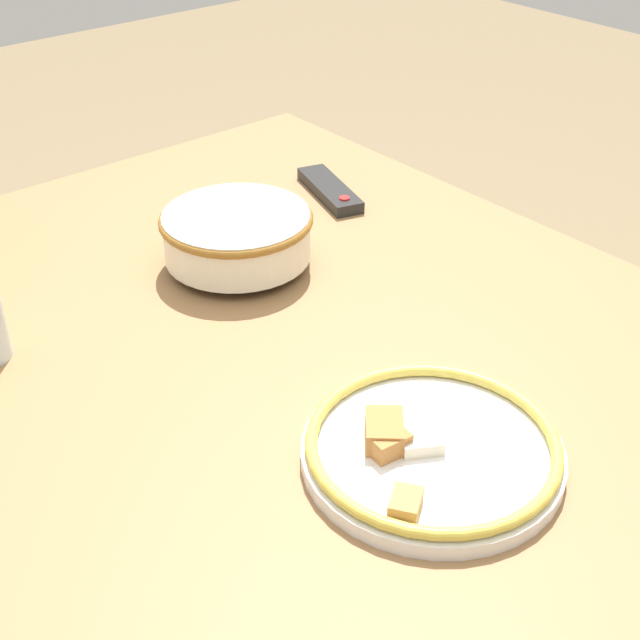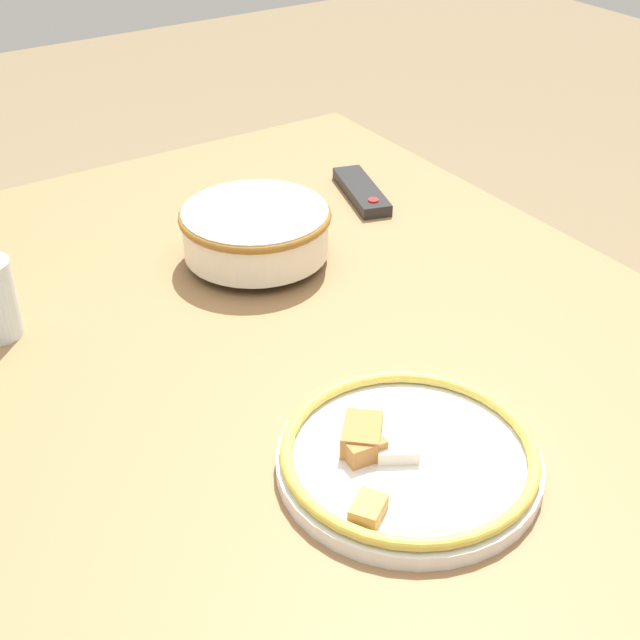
# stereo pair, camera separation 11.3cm
# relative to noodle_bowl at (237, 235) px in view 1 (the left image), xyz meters

# --- Properties ---
(dining_table) EXTENTS (1.31, 1.01, 0.73)m
(dining_table) POSITION_rel_noodle_bowl_xyz_m (0.19, -0.05, -0.13)
(dining_table) COLOR olive
(dining_table) RESTS_ON ground_plane
(noodle_bowl) EXTENTS (0.23, 0.23, 0.08)m
(noodle_bowl) POSITION_rel_noodle_bowl_xyz_m (0.00, 0.00, 0.00)
(noodle_bowl) COLOR silver
(noodle_bowl) RESTS_ON dining_table
(food_plate) EXTENTS (0.29, 0.29, 0.05)m
(food_plate) POSITION_rel_noodle_bowl_xyz_m (0.49, -0.09, -0.03)
(food_plate) COLOR white
(food_plate) RESTS_ON dining_table
(tv_remote) EXTENTS (0.18, 0.10, 0.02)m
(tv_remote) POSITION_rel_noodle_bowl_xyz_m (-0.10, 0.26, -0.04)
(tv_remote) COLOR black
(tv_remote) RESTS_ON dining_table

